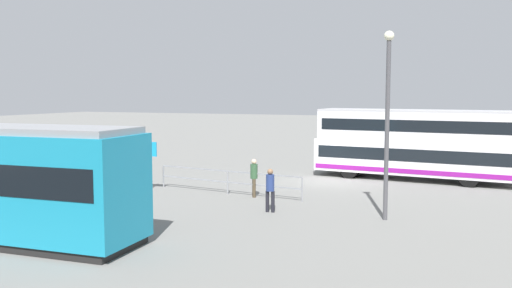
# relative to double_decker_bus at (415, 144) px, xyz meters

# --- Properties ---
(ground_plane) EXTENTS (160.00, 160.00, 0.00)m
(ground_plane) POSITION_rel_double_decker_bus_xyz_m (4.05, 2.04, -1.89)
(ground_plane) COLOR slate
(double_decker_bus) EXTENTS (10.53, 3.59, 3.69)m
(double_decker_bus) POSITION_rel_double_decker_bus_xyz_m (0.00, 0.00, 0.00)
(double_decker_bus) COLOR white
(double_decker_bus) RESTS_ON ground
(pedestrian_near_railing) EXTENTS (0.43, 0.43, 1.69)m
(pedestrian_near_railing) POSITION_rel_double_decker_bus_xyz_m (6.12, 7.55, -0.92)
(pedestrian_near_railing) COLOR #4C3F2D
(pedestrian_near_railing) RESTS_ON ground
(pedestrian_crossing) EXTENTS (0.36, 0.35, 1.68)m
(pedestrian_crossing) POSITION_rel_double_decker_bus_xyz_m (4.44, 10.12, -0.92)
(pedestrian_crossing) COLOR black
(pedestrian_crossing) RESTS_ON ground
(pedestrian_railing) EXTENTS (7.40, 1.15, 1.08)m
(pedestrian_railing) POSITION_rel_double_decker_bus_xyz_m (7.49, 7.31, -1.15)
(pedestrian_railing) COLOR gray
(pedestrian_railing) RESTS_ON ground
(info_sign) EXTENTS (1.03, 0.20, 2.41)m
(info_sign) POSITION_rel_double_decker_bus_xyz_m (11.34, 7.95, -0.24)
(info_sign) COLOR slate
(info_sign) RESTS_ON ground
(street_lamp) EXTENTS (0.36, 0.36, 6.75)m
(street_lamp) POSITION_rel_double_decker_bus_xyz_m (0.13, 9.79, 2.06)
(street_lamp) COLOR #4C4C51
(street_lamp) RESTS_ON ground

